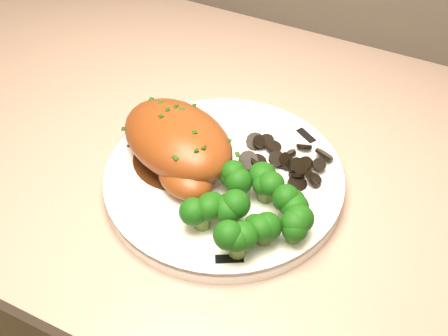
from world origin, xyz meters
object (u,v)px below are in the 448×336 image
at_px(chicken_breast, 178,144).
at_px(counter, 214,300).
at_px(broccoli_florets, 252,209).
at_px(plate, 224,179).

bearing_deg(chicken_breast, counter, 112.70).
bearing_deg(broccoli_florets, counter, 132.61).
distance_m(plate, chicken_breast, 0.07).
relative_size(counter, chicken_breast, 10.33).
bearing_deg(chicken_breast, plate, 27.63).
xyz_separation_m(counter, chicken_breast, (0.00, -0.08, 0.47)).
bearing_deg(broccoli_florets, plate, 137.96).
xyz_separation_m(chicken_breast, broccoli_florets, (0.12, -0.05, -0.01)).
height_order(counter, chicken_breast, counter).
distance_m(plate, broccoli_florets, 0.09).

